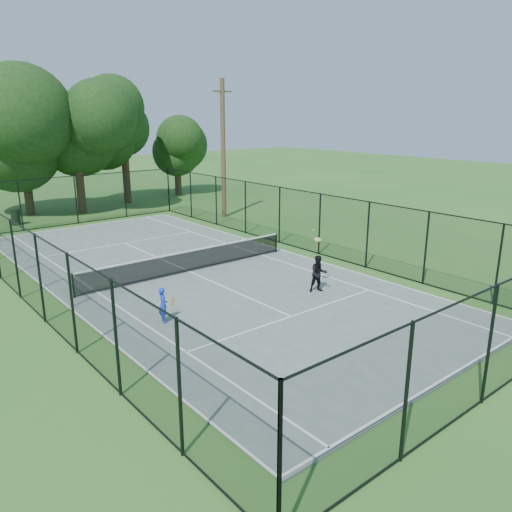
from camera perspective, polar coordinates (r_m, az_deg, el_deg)
ground at (r=21.74m, az=-7.60°, el=-1.94°), size 120.00×120.00×0.00m
tennis_court at (r=21.73m, az=-7.61°, el=-1.86°), size 11.00×24.00×0.06m
tennis_net at (r=21.57m, az=-7.66°, el=-0.47°), size 10.08×0.08×0.95m
fence at (r=21.33m, az=-7.75°, el=1.90°), size 13.10×26.10×3.00m
tree_near_left at (r=36.88m, az=-25.25°, el=12.23°), size 6.45×6.45×8.42m
tree_near_mid at (r=36.23m, az=-19.88°, el=12.24°), size 6.03×6.03×7.89m
tree_near_right at (r=39.57m, az=-14.95°, el=13.64°), size 6.14×6.14×8.47m
tree_far_right at (r=42.74m, az=-9.03°, el=11.65°), size 4.35×4.35×5.75m
trash_bin_right at (r=34.12m, az=-25.78°, el=4.03°), size 0.58×0.58×0.99m
utility_pole at (r=32.92m, az=-3.77°, el=12.12°), size 1.40×0.30×8.76m
player_blue at (r=16.54m, az=-10.56°, el=-5.50°), size 0.77×0.49×1.19m
player_black at (r=19.10m, az=7.17°, el=-2.01°), size 0.86×1.09×2.29m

